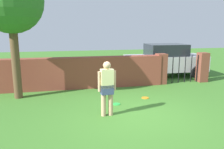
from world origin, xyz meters
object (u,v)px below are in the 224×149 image
Objects in this scene: person at (107,86)px; frisbee_green at (116,104)px; tree at (11,2)px; car at (165,60)px; frisbee_orange at (145,98)px.

frisbee_green is (0.49, 0.91, -0.89)m from person.
tree is 7.87m from car.
frisbee_green is at bearing 48.87° from car.
person is 6.39m from car.
tree reaches higher than frisbee_green.
tree is 5.04m from frisbee_green.
tree is 1.08× the size of car.
tree reaches higher than car.
car is at bearing 19.57° from tree.
tree reaches higher than frisbee_orange.
tree is 5.82m from frisbee_orange.
frisbee_orange is (-2.41, -3.52, -0.85)m from car.
person is at bearing -39.63° from tree.
person is 2.36m from frisbee_orange.
car reaches higher than person.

